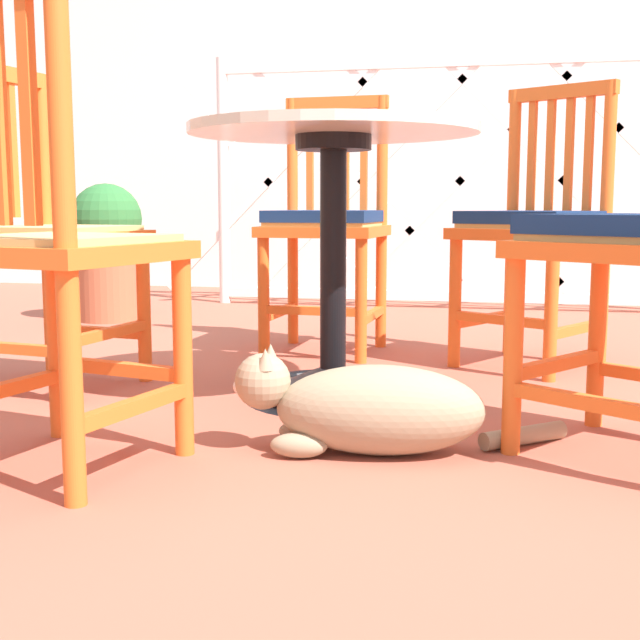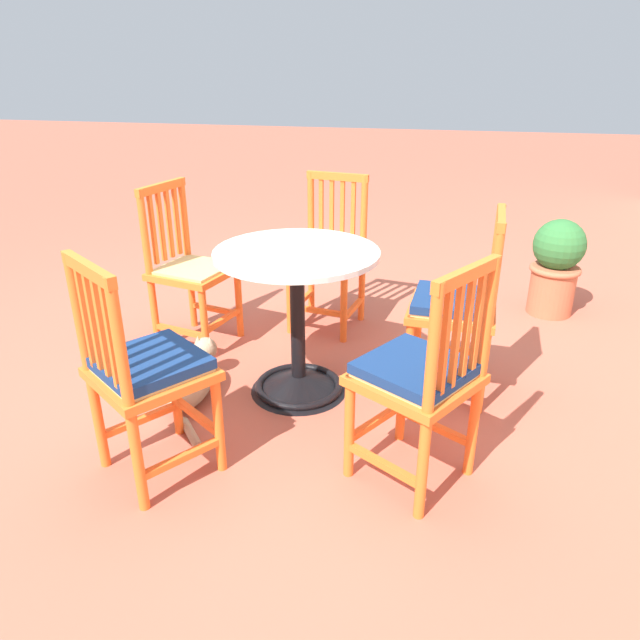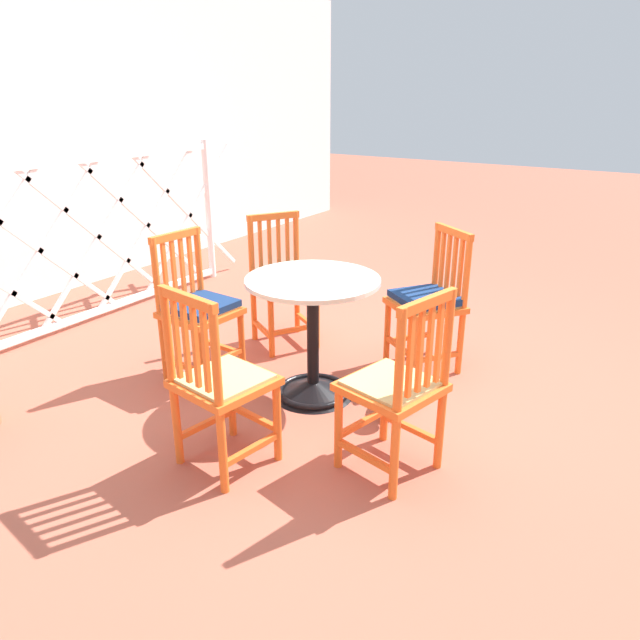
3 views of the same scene
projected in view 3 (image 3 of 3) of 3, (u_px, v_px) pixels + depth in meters
ground_plane at (347, 408)px, 3.42m from camera, size 24.00×24.00×0.00m
lattice_fence_panel at (98, 237)px, 4.59m from camera, size 3.15×0.06×1.28m
cafe_table at (313, 351)px, 3.46m from camera, size 0.76×0.76×0.73m
orange_chair_facing_out at (428, 302)px, 3.77m from camera, size 0.56×0.56×0.91m
orange_chair_tucked_in at (283, 283)px, 4.14m from camera, size 0.55×0.55×0.91m
orange_chair_at_corner at (198, 310)px, 3.64m from camera, size 0.42×0.42×0.91m
orange_chair_near_fence at (220, 384)px, 2.76m from camera, size 0.46×0.46×0.91m
orange_chair_by_planter at (396, 389)px, 2.71m from camera, size 0.48×0.48×0.91m
tabby_cat at (400, 391)px, 3.41m from camera, size 0.71×0.33×0.23m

